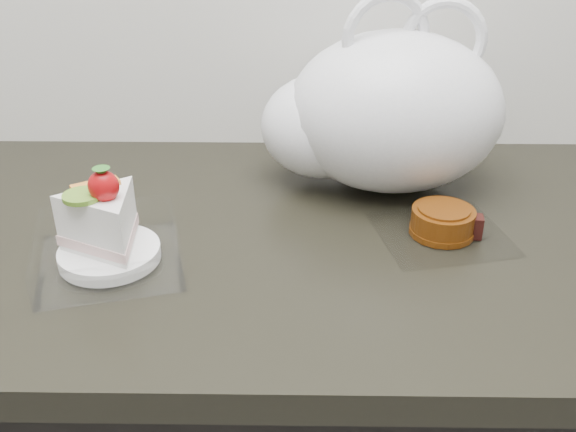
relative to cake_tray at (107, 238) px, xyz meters
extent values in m
cube|color=black|center=(0.15, 0.09, -0.06)|extent=(2.04, 0.64, 0.04)
cube|color=white|center=(0.00, 0.00, -0.03)|extent=(0.21, 0.21, 0.00)
cylinder|color=white|center=(0.00, 0.00, -0.02)|extent=(0.13, 0.13, 0.02)
ellipsoid|color=red|center=(0.01, -0.01, 0.08)|extent=(0.04, 0.03, 0.04)
cone|color=#2D7223|center=(0.01, -0.01, 0.09)|extent=(0.02, 0.02, 0.01)
cylinder|color=olive|center=(-0.02, -0.01, 0.06)|extent=(0.05, 0.05, 0.01)
cube|color=orange|center=(-0.01, 0.02, 0.06)|extent=(0.06, 0.05, 0.01)
cube|color=white|center=(0.43, 0.08, -0.04)|extent=(0.20, 0.19, 0.00)
cylinder|color=#64310B|center=(0.43, 0.08, -0.02)|extent=(0.11, 0.11, 0.04)
cylinder|color=#64310B|center=(0.43, 0.08, -0.03)|extent=(0.11, 0.11, 0.01)
cylinder|color=#64310B|center=(0.43, 0.08, 0.00)|extent=(0.09, 0.09, 0.00)
cube|color=black|center=(0.47, 0.07, -0.02)|extent=(0.03, 0.02, 0.03)
ellipsoid|color=white|center=(0.38, 0.23, 0.08)|extent=(0.34, 0.28, 0.24)
ellipsoid|color=white|center=(0.27, 0.24, 0.06)|extent=(0.20, 0.18, 0.16)
torus|color=white|center=(0.35, 0.23, 0.19)|extent=(0.13, 0.05, 0.13)
torus|color=white|center=(0.44, 0.24, 0.19)|extent=(0.12, 0.03, 0.12)
camera|label=1|loc=(0.23, -0.67, 0.40)|focal=40.00mm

